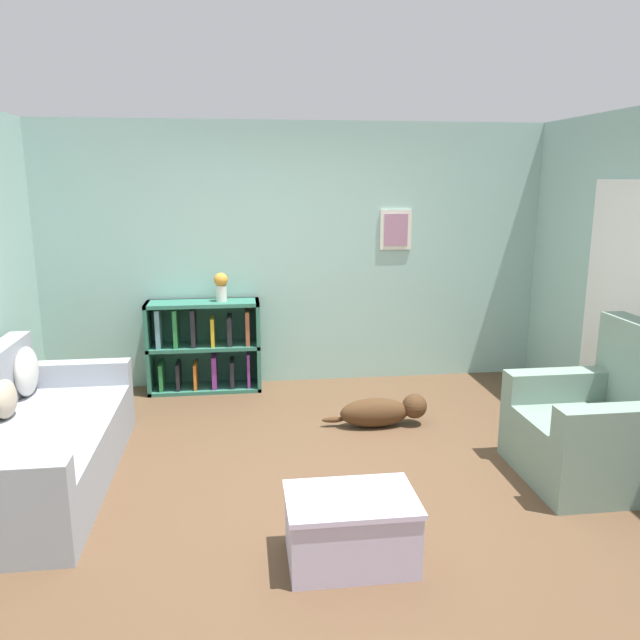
{
  "coord_description": "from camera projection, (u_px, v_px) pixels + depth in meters",
  "views": [
    {
      "loc": [
        -0.56,
        -3.98,
        2.06
      ],
      "look_at": [
        0.0,
        0.4,
        1.05
      ],
      "focal_mm": 35.0,
      "sensor_mm": 36.0,
      "label": 1
    }
  ],
  "objects": [
    {
      "name": "recliner_chair",
      "position": [
        600.0,
        427.0,
        4.32
      ],
      "size": [
        0.92,
        0.94,
        1.09
      ],
      "color": "gray",
      "rests_on": "ground_plane"
    },
    {
      "name": "bookshelf",
      "position": [
        204.0,
        346.0,
        6.13
      ],
      "size": [
        1.09,
        0.33,
        0.89
      ],
      "color": "#2D6B56",
      "rests_on": "ground_plane"
    },
    {
      "name": "wall_back",
      "position": [
        297.0,
        255.0,
        6.27
      ],
      "size": [
        5.6,
        0.13,
        2.6
      ],
      "color": "#93BCB2",
      "rests_on": "ground_plane"
    },
    {
      "name": "coffee_table",
      "position": [
        351.0,
        527.0,
        3.39
      ],
      "size": [
        0.71,
        0.48,
        0.39
      ],
      "color": "#BCB2D1",
      "rests_on": "ground_plane"
    },
    {
      "name": "ground_plane",
      "position": [
        327.0,
        478.0,
        4.38
      ],
      "size": [
        14.0,
        14.0,
        0.0
      ],
      "primitive_type": "plane",
      "color": "brown"
    },
    {
      "name": "dog",
      "position": [
        383.0,
        411.0,
        5.27
      ],
      "size": [
        0.9,
        0.22,
        0.27
      ],
      "color": "#472D19",
      "rests_on": "ground_plane"
    },
    {
      "name": "couch",
      "position": [
        27.0,
        444.0,
        4.23
      ],
      "size": [
        0.94,
        2.04,
        0.85
      ],
      "color": "#9399A3",
      "rests_on": "ground_plane"
    },
    {
      "name": "vase",
      "position": [
        221.0,
        285.0,
        6.0
      ],
      "size": [
        0.13,
        0.13,
        0.28
      ],
      "color": "silver",
      "rests_on": "bookshelf"
    }
  ]
}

